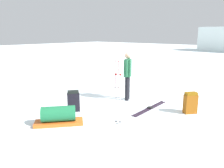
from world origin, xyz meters
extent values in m
plane|color=white|center=(0.00, 0.00, 0.00)|extent=(80.00, 80.00, 0.00)
cylinder|color=black|center=(0.10, 0.69, 0.42)|extent=(0.14, 0.14, 0.85)
cylinder|color=black|center=(0.01, 0.87, 0.42)|extent=(0.14, 0.14, 0.85)
cube|color=#1E5637|center=(0.05, 0.78, 1.15)|extent=(0.35, 0.40, 0.60)
cylinder|color=#1E5637|center=(0.16, 0.57, 1.18)|extent=(0.09, 0.09, 0.58)
cylinder|color=#1E5637|center=(-0.06, 0.99, 1.18)|extent=(0.09, 0.09, 0.58)
sphere|color=tan|center=(0.05, 0.78, 1.59)|extent=(0.22, 0.22, 0.22)
cube|color=black|center=(1.26, 0.45, 0.01)|extent=(0.12, 1.87, 0.02)
cube|color=black|center=(1.26, 0.45, 0.04)|extent=(0.07, 0.14, 0.03)
cube|color=black|center=(1.16, 0.44, 0.01)|extent=(0.12, 1.87, 0.02)
cube|color=black|center=(1.16, 0.44, 0.04)|extent=(0.07, 0.14, 0.03)
cube|color=#86470F|center=(2.33, 0.87, 0.28)|extent=(0.39, 0.42, 0.56)
cube|color=#7C500C|center=(2.33, 0.87, 0.60)|extent=(0.35, 0.38, 0.08)
cube|color=black|center=(-0.44, -1.29, 0.29)|extent=(0.37, 0.41, 0.57)
cube|color=black|center=(-0.44, -1.29, 0.61)|extent=(0.33, 0.37, 0.08)
cylinder|color=maroon|center=(-1.34, 1.76, 0.58)|extent=(0.02, 0.02, 1.17)
sphere|color=#A51919|center=(-1.34, 1.76, 1.20)|extent=(0.05, 0.05, 0.05)
cylinder|color=black|center=(-1.34, 1.76, 0.06)|extent=(0.07, 0.07, 0.01)
cylinder|color=maroon|center=(-1.20, 1.80, 0.58)|extent=(0.02, 0.02, 1.17)
sphere|color=#A51919|center=(-1.20, 1.80, 1.20)|extent=(0.05, 0.05, 0.05)
cylinder|color=black|center=(-1.20, 1.80, 0.06)|extent=(0.07, 0.07, 0.01)
cylinder|color=#BCAFBE|center=(1.16, -1.19, 0.65)|extent=(0.02, 0.02, 1.30)
sphere|color=#A51919|center=(1.16, -1.19, 1.33)|extent=(0.05, 0.05, 0.05)
cylinder|color=black|center=(1.16, -1.19, 0.06)|extent=(0.07, 0.07, 0.01)
cylinder|color=#BCAFBE|center=(1.27, -1.15, 0.65)|extent=(0.02, 0.02, 1.30)
sphere|color=#A51919|center=(1.27, -1.15, 1.33)|extent=(0.05, 0.05, 0.05)
cylinder|color=black|center=(1.27, -1.15, 0.06)|extent=(0.07, 0.07, 0.01)
cube|color=orange|center=(0.06, -2.21, 0.04)|extent=(1.14, 1.25, 0.09)
cylinder|color=#1C693F|center=(0.06, -2.21, 0.29)|extent=(0.87, 0.93, 0.40)
camera|label=1|loc=(4.78, -5.55, 2.35)|focal=36.51mm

